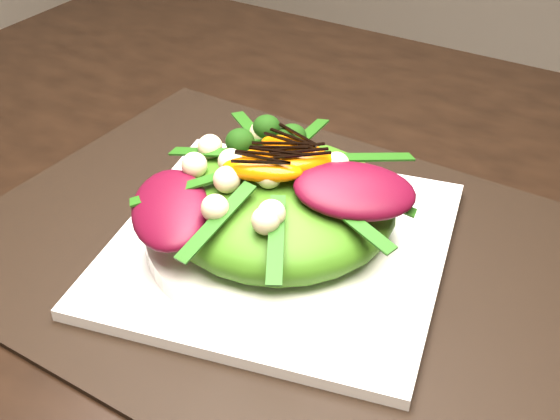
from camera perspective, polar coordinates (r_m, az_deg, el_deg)
The scene contains 10 objects.
dining_table at distance 0.60m, azimuth 19.94°, elevation -10.10°, with size 1.60×0.90×0.75m, color black.
placemat at distance 0.62m, azimuth -0.00°, elevation -3.26°, with size 0.51×0.39×0.00m, color black.
plate_base at distance 0.61m, azimuth -0.00°, elevation -2.74°, with size 0.26×0.26×0.01m, color silver.
salad_bowl at distance 0.60m, azimuth -0.00°, elevation -1.77°, with size 0.22×0.22×0.02m, color white.
lettuce_mound at distance 0.59m, azimuth -0.00°, elevation 0.33°, with size 0.18×0.18×0.06m, color #417616.
radicchio_leaf at distance 0.55m, azimuth 5.73°, elevation 1.47°, with size 0.09×0.06×0.02m, color #460717.
orange_segment at distance 0.59m, azimuth 0.04°, elevation 4.75°, with size 0.06×0.02×0.02m, color #D95A03.
broccoli_floret at distance 0.63m, azimuth -3.67°, elevation 6.24°, with size 0.03×0.03×0.03m, color #133309.
macadamia_nut at distance 0.54m, azimuth -0.43°, elevation 1.46°, with size 0.02×0.02×0.02m, color #C2B988.
balsamic_drizzle at distance 0.59m, azimuth 0.04°, elevation 5.48°, with size 0.04×0.00×0.00m, color black.
Camera 1 is at (0.03, -0.44, 1.14)m, focal length 48.00 mm.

